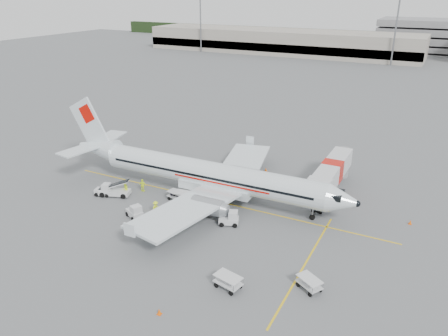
{
  "coord_description": "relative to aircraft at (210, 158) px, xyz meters",
  "views": [
    {
      "loc": [
        23.18,
        -43.32,
        24.98
      ],
      "look_at": [
        0.0,
        2.0,
        3.8
      ],
      "focal_mm": 35.0,
      "sensor_mm": 36.0,
      "label": 1
    }
  ],
  "objects": [
    {
      "name": "cart_loaded_a",
      "position": [
        -2.3,
        -2.68,
        -4.75
      ],
      "size": [
        2.69,
        1.77,
        1.33
      ],
      "primitive_type": null,
      "rotation": [
        0.0,
        0.0,
        0.11
      ],
      "color": "silver",
      "rests_on": "ground"
    },
    {
      "name": "crew_b",
      "position": [
        -10.1,
        -4.51,
        -4.54
      ],
      "size": [
        1.04,
        1.08,
        1.75
      ],
      "primitive_type": "imported",
      "rotation": [
        0.0,
        0.0,
        -0.93
      ],
      "color": "#CEE720",
      "rests_on": "ground"
    },
    {
      "name": "tug_aft",
      "position": [
        -12.68,
        -5.79,
        -4.6
      ],
      "size": [
        2.36,
        1.74,
        1.63
      ],
      "primitive_type": null,
      "rotation": [
        0.0,
        0.0,
        0.27
      ],
      "color": "silver",
      "rests_on": "ground"
    },
    {
      "name": "crew_c",
      "position": [
        -3.65,
        -6.9,
        -4.58
      ],
      "size": [
        0.69,
        1.12,
        1.67
      ],
      "primitive_type": "imported",
      "rotation": [
        0.0,
        0.0,
        1.51
      ],
      "color": "#CEE720",
      "rests_on": "ground"
    },
    {
      "name": "stripe_lead",
      "position": [
        1.21,
        -0.68,
        -5.41
      ],
      "size": [
        44.0,
        0.2,
        0.01
      ],
      "primitive_type": "cube",
      "color": "yellow",
      "rests_on": "ground"
    },
    {
      "name": "cart_empty_a",
      "position": [
        10.14,
        -15.33,
        -4.77
      ],
      "size": [
        2.72,
        1.96,
        1.28
      ],
      "primitive_type": null,
      "rotation": [
        0.0,
        0.0,
        -0.22
      ],
      "color": "silver",
      "rests_on": "ground"
    },
    {
      "name": "cone_port",
      "position": [
        3.16,
        10.94,
        -5.06
      ],
      "size": [
        0.43,
        0.43,
        0.7
      ],
      "primitive_type": "cone",
      "color": "#F05505",
      "rests_on": "ground"
    },
    {
      "name": "aircraft",
      "position": [
        0.0,
        0.0,
        0.0
      ],
      "size": [
        39.69,
        31.32,
        10.83
      ],
      "primitive_type": null,
      "rotation": [
        0.0,
        0.0,
        0.01
      ],
      "color": "silver",
      "rests_on": "ground"
    },
    {
      "name": "cone_nose",
      "position": [
        23.51,
        4.27,
        -5.14
      ],
      "size": [
        0.34,
        0.34,
        0.55
      ],
      "primitive_type": "cone",
      "color": "#F05505",
      "rests_on": "ground"
    },
    {
      "name": "ground",
      "position": [
        1.21,
        -0.68,
        -5.41
      ],
      "size": [
        360.0,
        360.0,
        0.0
      ],
      "primitive_type": "plane",
      "color": "#56595B"
    },
    {
      "name": "tug_mid",
      "position": [
        -5.43,
        -8.67,
        -4.58
      ],
      "size": [
        2.49,
        2.04,
        1.67
      ],
      "primitive_type": null,
      "rotation": [
        0.0,
        0.0,
        -0.44
      ],
      "color": "silver",
      "rests_on": "ground"
    },
    {
      "name": "stripe_cross",
      "position": [
        15.21,
        -8.68,
        -5.41
      ],
      "size": [
        0.2,
        20.0,
        0.01
      ],
      "primitive_type": "cube",
      "color": "yellow",
      "rests_on": "ground"
    },
    {
      "name": "terminal_west",
      "position": [
        -38.79,
        129.32,
        -0.91
      ],
      "size": [
        110.0,
        22.0,
        9.0
      ],
      "primitive_type": null,
      "color": "gray",
      "rests_on": "ground"
    },
    {
      "name": "crew_d",
      "position": [
        -8.8,
        -2.57,
        -4.54
      ],
      "size": [
        1.08,
        0.59,
        1.75
      ],
      "primitive_type": "imported",
      "rotation": [
        0.0,
        0.0,
        3.3
      ],
      "color": "#CEE720",
      "rests_on": "ground"
    },
    {
      "name": "cone_stbd",
      "position": [
        6.62,
        -20.98,
        -5.12
      ],
      "size": [
        0.36,
        0.36,
        0.59
      ],
      "primitive_type": "cone",
      "color": "#F05505",
      "rests_on": "ground"
    },
    {
      "name": "treeline",
      "position": [
        1.21,
        174.32,
        -2.41
      ],
      "size": [
        300.0,
        3.0,
        6.0
      ],
      "primitive_type": null,
      "color": "black",
      "rests_on": "ground"
    },
    {
      "name": "tug_fore",
      "position": [
        5.16,
        -5.2,
        -4.57
      ],
      "size": [
        2.49,
        1.95,
        1.69
      ],
      "primitive_type": null,
      "rotation": [
        0.0,
        0.0,
        0.36
      ],
      "color": "silver",
      "rests_on": "ground"
    },
    {
      "name": "mast_center",
      "position": [
        6.21,
        117.32,
        5.59
      ],
      "size": [
        3.2,
        1.2,
        22.0
      ],
      "primitive_type": null,
      "color": "slate",
      "rests_on": "ground"
    },
    {
      "name": "crew_a",
      "position": [
        -1.41,
        -5.85,
        -4.58
      ],
      "size": [
        0.7,
        0.71,
        1.66
      ],
      "primitive_type": "imported",
      "rotation": [
        0.0,
        0.0,
        0.82
      ],
      "color": "#CEE720",
      "rests_on": "ground"
    },
    {
      "name": "belt_loader",
      "position": [
        -11.3,
        -5.21,
        -4.0
      ],
      "size": [
        5.57,
        3.54,
        2.83
      ],
      "primitive_type": null,
      "rotation": [
        0.0,
        0.0,
        0.33
      ],
      "color": "silver",
      "rests_on": "ground"
    },
    {
      "name": "mast_west",
      "position": [
        -68.79,
        117.32,
        5.59
      ],
      "size": [
        3.2,
        1.2,
        22.0
      ],
      "primitive_type": null,
      "color": "slate",
      "rests_on": "ground"
    },
    {
      "name": "cart_empty_b",
      "position": [
        16.65,
        -12.23,
        -4.82
      ],
      "size": [
        2.65,
        2.34,
        1.19
      ],
      "primitive_type": null,
      "rotation": [
        0.0,
        0.0,
        -0.55
      ],
      "color": "silver",
      "rests_on": "ground"
    },
    {
      "name": "jet_bridge",
      "position": [
        13.3,
        8.15,
        -3.22
      ],
      "size": [
        3.19,
        16.73,
        4.39
      ],
      "primitive_type": null,
      "rotation": [
        0.0,
        0.0,
        -0.0
      ],
      "color": "silver",
      "rests_on": "ground"
    },
    {
      "name": "cart_loaded_b",
      "position": [
        -3.46,
        -2.68,
        -4.82
      ],
      "size": [
        2.48,
        1.72,
        1.19
      ],
      "primitive_type": null,
      "rotation": [
        0.0,
        0.0,
        -0.17
      ],
      "color": "silver",
      "rests_on": "ground"
    }
  ]
}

